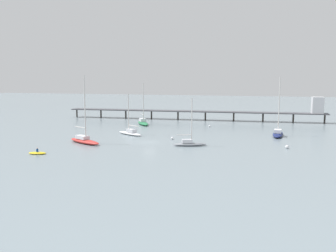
% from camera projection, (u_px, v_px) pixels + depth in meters
% --- Properties ---
extents(ground_plane, '(400.00, 400.00, 0.00)m').
position_uv_depth(ground_plane, '(149.00, 142.00, 75.22)').
color(ground_plane, gray).
extents(pier, '(80.40, 8.51, 7.65)m').
position_uv_depth(pier, '(230.00, 110.00, 111.59)').
color(pier, '#4C4C51').
rests_on(pier, ground_plane).
extents(sailboat_navy, '(2.73, 9.40, 13.36)m').
position_uv_depth(sailboat_navy, '(278.00, 133.00, 82.84)').
color(sailboat_navy, navy).
rests_on(sailboat_navy, ground_plane).
extents(sailboat_white, '(7.84, 5.76, 9.62)m').
position_uv_depth(sailboat_white, '(130.00, 132.00, 84.81)').
color(sailboat_white, white).
rests_on(sailboat_white, ground_plane).
extents(sailboat_gray, '(6.80, 3.86, 9.39)m').
position_uv_depth(sailboat_gray, '(189.00, 143.00, 70.97)').
color(sailboat_gray, gray).
rests_on(sailboat_gray, ground_plane).
extents(sailboat_green, '(6.38, 8.26, 11.67)m').
position_uv_depth(sailboat_green, '(143.00, 122.00, 102.97)').
color(sailboat_green, '#287F4C').
rests_on(sailboat_green, ground_plane).
extents(sailboat_red, '(9.24, 6.17, 13.68)m').
position_uv_depth(sailboat_red, '(84.00, 139.00, 73.82)').
color(sailboat_red, red).
rests_on(sailboat_red, ground_plane).
extents(dinghy_yellow, '(3.33, 1.92, 1.14)m').
position_uv_depth(dinghy_yellow, '(37.00, 153.00, 63.44)').
color(dinghy_yellow, yellow).
rests_on(dinghy_yellow, ground_plane).
extents(mooring_buoy_outer, '(0.61, 0.61, 0.61)m').
position_uv_depth(mooring_buoy_outer, '(172.00, 138.00, 78.17)').
color(mooring_buoy_outer, silver).
rests_on(mooring_buoy_outer, ground_plane).
extents(mooring_buoy_far, '(0.54, 0.54, 0.54)m').
position_uv_depth(mooring_buoy_far, '(210.00, 126.00, 97.77)').
color(mooring_buoy_far, silver).
rests_on(mooring_buoy_far, ground_plane).
extents(mooring_buoy_near, '(0.69, 0.69, 0.69)m').
position_uv_depth(mooring_buoy_near, '(287.00, 147.00, 68.11)').
color(mooring_buoy_near, silver).
rests_on(mooring_buoy_near, ground_plane).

